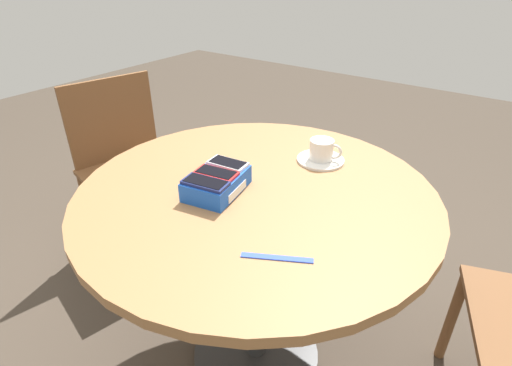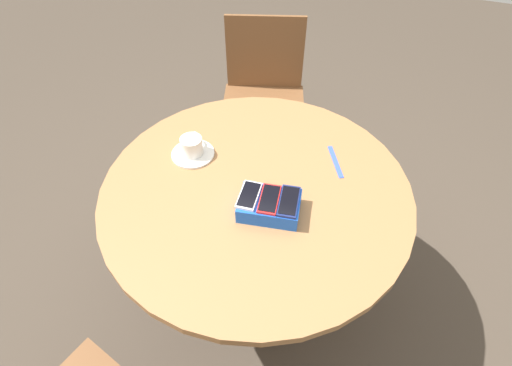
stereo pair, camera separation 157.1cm
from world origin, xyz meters
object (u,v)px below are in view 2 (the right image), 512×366
at_px(phone_box, 269,206).
at_px(phone_navy, 289,201).
at_px(saucer, 193,154).
at_px(round_table, 256,210).
at_px(chair_far_side, 264,98).
at_px(phone_red, 269,199).
at_px(lanyard_strap, 335,162).
at_px(phone_white, 249,195).
at_px(coffee_cup, 192,145).

bearing_deg(phone_box, phone_navy, -169.25).
xyz_separation_m(phone_navy, saucer, (0.41, -0.14, -0.06)).
xyz_separation_m(round_table, chair_far_side, (0.30, -0.90, -0.17)).
xyz_separation_m(phone_red, lanyard_strap, (-0.15, -0.30, -0.06)).
height_order(phone_white, lanyard_strap, phone_white).
distance_m(phone_white, lanyard_strap, 0.38).
bearing_deg(lanyard_strap, saucer, 16.77).
bearing_deg(phone_navy, lanyard_strap, -106.60).
height_order(round_table, phone_navy, phone_navy).
xyz_separation_m(saucer, chair_far_side, (0.03, -0.83, -0.30)).
bearing_deg(phone_navy, saucer, -18.87).
relative_size(saucer, coffee_cup, 1.46).
relative_size(phone_white, coffee_cup, 1.13).
xyz_separation_m(coffee_cup, lanyard_strap, (-0.50, -0.15, -0.04)).
relative_size(phone_navy, lanyard_strap, 0.82).
height_order(phone_navy, saucer, phone_navy).
relative_size(phone_navy, coffee_cup, 1.26).
bearing_deg(phone_white, phone_box, -170.64).
relative_size(phone_white, saucer, 0.78).
distance_m(round_table, coffee_cup, 0.33).
bearing_deg(phone_white, phone_navy, -169.98).
height_order(round_table, saucer, saucer).
distance_m(phone_navy, phone_red, 0.06).
bearing_deg(round_table, lanyard_strap, -135.61).
distance_m(phone_white, coffee_cup, 0.33).
bearing_deg(round_table, coffee_cup, -14.43).
relative_size(phone_white, lanyard_strap, 0.74).
relative_size(round_table, phone_box, 4.98).
height_order(phone_navy, coffee_cup, coffee_cup).
xyz_separation_m(phone_navy, lanyard_strap, (-0.09, -0.29, -0.06)).
bearing_deg(coffee_cup, phone_box, 156.40).
bearing_deg(phone_navy, coffee_cup, -19.13).
height_order(phone_white, saucer, phone_white).
distance_m(round_table, phone_red, 0.21).
xyz_separation_m(phone_red, chair_far_side, (0.38, -0.98, -0.35)).
bearing_deg(phone_red, round_table, -47.60).
distance_m(coffee_cup, lanyard_strap, 0.52).
distance_m(phone_navy, lanyard_strap, 0.31).
xyz_separation_m(phone_box, lanyard_strap, (-0.15, -0.30, -0.03)).
height_order(phone_box, chair_far_side, chair_far_side).
xyz_separation_m(saucer, lanyard_strap, (-0.50, -0.15, -0.00)).
bearing_deg(phone_red, phone_box, -122.86).
bearing_deg(saucer, coffee_cup, -77.55).
bearing_deg(phone_white, saucer, -29.52).
relative_size(round_table, phone_navy, 7.78).
distance_m(phone_white, saucer, 0.33).
distance_m(phone_navy, chair_far_side, 1.12).
bearing_deg(chair_far_side, phone_white, 107.50).
bearing_deg(phone_box, phone_red, 57.14).
height_order(round_table, chair_far_side, chair_far_side).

